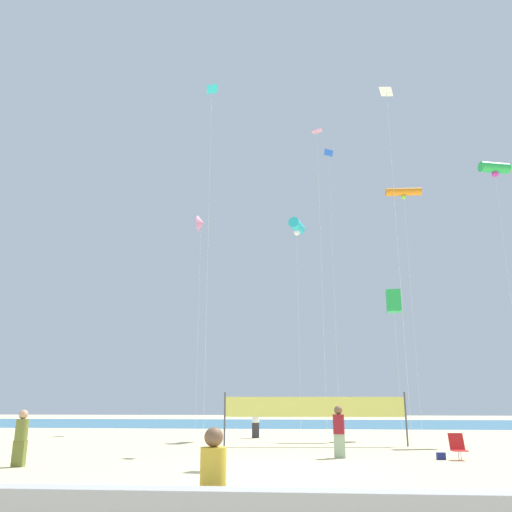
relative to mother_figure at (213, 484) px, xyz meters
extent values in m
plane|color=beige|center=(0.56, 9.31, -0.88)|extent=(120.00, 120.00, 0.00)
cube|color=teal|center=(0.56, 42.56, -0.88)|extent=(120.00, 20.00, 0.01)
cylinder|color=gold|center=(0.00, 0.00, 0.18)|extent=(0.38, 0.38, 0.62)
sphere|color=brown|center=(0.00, 0.00, 0.63)|extent=(0.28, 0.28, 0.28)
sphere|color=tan|center=(0.53, -0.07, -0.15)|extent=(0.13, 0.13, 0.13)
cube|color=olive|center=(-7.69, 9.13, -0.49)|extent=(0.38, 0.23, 0.79)
cylinder|color=olive|center=(-7.69, 9.13, 0.23)|extent=(0.40, 0.40, 0.65)
sphere|color=tan|center=(-7.69, 9.13, 0.71)|extent=(0.29, 0.29, 0.29)
cube|color=#99B28C|center=(2.59, 12.65, -0.46)|extent=(0.40, 0.24, 0.83)
cylinder|color=maroon|center=(2.59, 12.65, 0.29)|extent=(0.42, 0.42, 0.69)
sphere|color=brown|center=(2.59, 12.65, 0.79)|extent=(0.31, 0.31, 0.31)
cube|color=#2D2D33|center=(-1.36, 22.98, -0.47)|extent=(0.39, 0.23, 0.82)
cylinder|color=white|center=(-1.36, 22.98, 0.27)|extent=(0.41, 0.41, 0.67)
sphere|color=beige|center=(-1.36, 22.98, 0.76)|extent=(0.30, 0.30, 0.30)
cube|color=red|center=(6.73, 12.25, -0.56)|extent=(0.52, 0.48, 0.03)
cube|color=red|center=(6.73, 12.54, -0.28)|extent=(0.52, 0.23, 0.57)
cylinder|color=silver|center=(6.73, 12.11, -0.72)|extent=(0.03, 0.03, 0.32)
cylinder|color=silver|center=(6.73, 12.39, -0.72)|extent=(0.03, 0.03, 0.32)
cylinder|color=#4C4C51|center=(-2.33, 17.51, 0.32)|extent=(0.08, 0.08, 2.40)
cylinder|color=#4C4C51|center=(6.01, 17.99, 0.32)|extent=(0.08, 0.08, 2.40)
cube|color=#EAE566|center=(1.84, 17.75, 0.85)|extent=(8.34, 0.50, 0.90)
cube|color=navy|center=(6.11, 12.37, -0.76)|extent=(0.30, 0.15, 0.24)
cylinder|color=silver|center=(3.47, 25.95, 8.40)|extent=(0.01, 0.01, 18.56)
pyramid|color=blue|center=(3.50, 25.98, 17.74)|extent=(0.85, 0.85, 0.42)
cylinder|color=silver|center=(1.16, 24.05, 5.46)|extent=(0.01, 0.01, 12.68)
cylinder|color=#26BFCC|center=(1.16, 24.05, 11.80)|extent=(1.04, 1.70, 0.67)
sphere|color=white|center=(1.16, 24.05, 11.37)|extent=(0.40, 0.40, 0.40)
cylinder|color=silver|center=(-3.47, 18.39, 8.68)|extent=(0.01, 0.01, 19.12)
pyramid|color=#26BFCC|center=(-3.50, 18.41, 18.31)|extent=(0.91, 0.90, 0.40)
cylinder|color=silver|center=(6.71, 23.22, 2.93)|extent=(0.01, 0.01, 7.62)
cube|color=green|center=(6.71, 23.22, 6.74)|extent=(0.86, 0.86, 1.28)
cylinder|color=silver|center=(-5.95, 28.98, 6.47)|extent=(0.01, 0.01, 14.70)
cone|color=pink|center=(-5.95, 28.98, 13.82)|extent=(0.54, 1.25, 1.21)
cylinder|color=silver|center=(2.38, 18.12, 7.15)|extent=(0.01, 0.01, 16.05)
pyramid|color=pink|center=(2.37, 18.11, 15.24)|extent=(0.75, 0.74, 0.27)
cylinder|color=silver|center=(13.07, 22.51, 6.88)|extent=(0.01, 0.01, 15.51)
cylinder|color=green|center=(13.07, 22.51, 14.63)|extent=(1.90, 1.07, 0.63)
sphere|color=#D833A5|center=(13.07, 22.51, 14.22)|extent=(0.38, 0.38, 0.38)
cylinder|color=silver|center=(8.19, 25.29, 6.74)|extent=(0.01, 0.01, 15.24)
cylinder|color=orange|center=(8.19, 25.29, 14.36)|extent=(2.29, 0.56, 0.51)
sphere|color=#8CD833|center=(8.19, 25.29, 14.01)|extent=(0.31, 0.31, 0.31)
cylinder|color=silver|center=(5.58, 14.72, 7.20)|extent=(0.01, 0.01, 16.16)
pyramid|color=white|center=(5.61, 14.73, 15.34)|extent=(0.80, 0.79, 0.39)
camera|label=1|loc=(1.30, -8.07, 1.14)|focal=37.41mm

